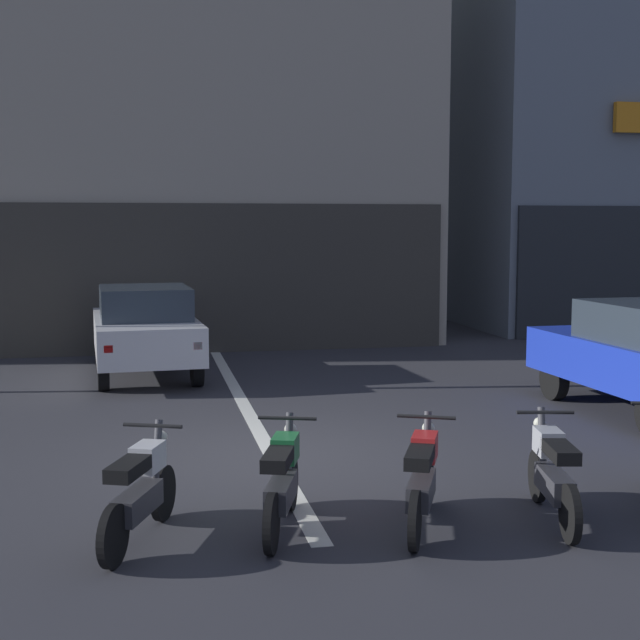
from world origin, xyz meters
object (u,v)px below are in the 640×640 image
Objects in this scene: motorcycle_white_row_leftmost at (140,490)px; motorcycle_green_row_left_mid at (282,480)px; motorcycle_red_row_centre at (422,478)px; motorcycle_silver_row_right_mid at (553,472)px; car_white_crossing_near at (145,328)px.

motorcycle_green_row_left_mid is (1.25, 0.05, 0.00)m from motorcycle_white_row_leftmost.
motorcycle_white_row_leftmost is 1.02× the size of motorcycle_red_row_centre.
car_white_crossing_near is at bearing 113.15° from motorcycle_silver_row_right_mid.
motorcycle_silver_row_right_mid is (3.76, -0.20, 0.00)m from motorcycle_white_row_leftmost.
motorcycle_red_row_centre is (2.51, -0.14, 0.00)m from motorcycle_white_row_leftmost.
car_white_crossing_near is 2.61× the size of motorcycle_green_row_left_mid.
motorcycle_white_row_leftmost is at bearing 176.83° from motorcycle_red_row_centre.
motorcycle_red_row_centre is (2.46, -8.63, -0.43)m from car_white_crossing_near.
car_white_crossing_near reaches higher than motorcycle_white_row_leftmost.
motorcycle_red_row_centre and motorcycle_silver_row_right_mid have the same top height.
motorcycle_green_row_left_mid is 0.98× the size of motorcycle_silver_row_right_mid.
motorcycle_white_row_leftmost and motorcycle_silver_row_right_mid have the same top height.
motorcycle_green_row_left_mid is 2.52m from motorcycle_silver_row_right_mid.
motorcycle_green_row_left_mid is at bearing 174.31° from motorcycle_silver_row_right_mid.
motorcycle_white_row_leftmost is 0.96× the size of motorcycle_silver_row_right_mid.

